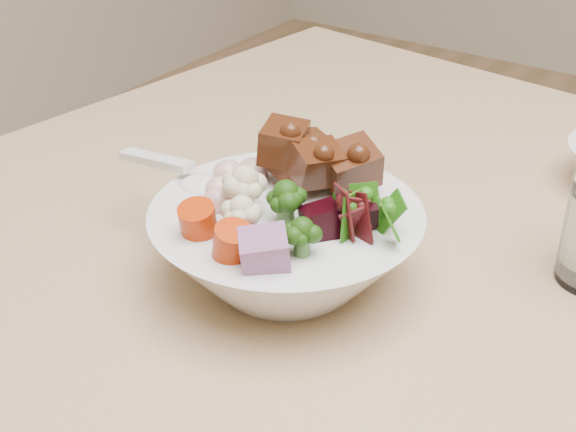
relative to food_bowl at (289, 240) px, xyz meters
The scene contains 2 objects.
food_bowl is the anchor object (origin of this frame).
soup_spoon 0.11m from the food_bowl, behind, with size 0.14×0.05×0.03m.
Camera 1 is at (-0.13, -0.50, 1.26)m, focal length 50.00 mm.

